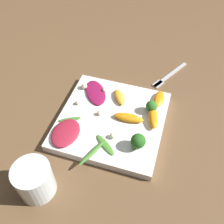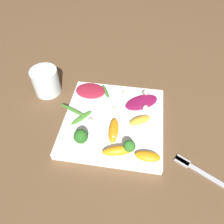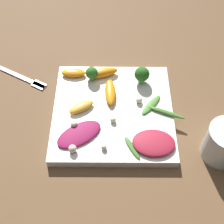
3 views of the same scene
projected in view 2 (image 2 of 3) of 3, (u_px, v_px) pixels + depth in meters
ground_plane at (113, 124)px, 0.62m from camera, size 2.40×2.40×0.00m
plate at (114, 121)px, 0.62m from camera, size 0.27×0.27×0.02m
drinking_glass at (46, 81)px, 0.68m from camera, size 0.08×0.08×0.08m
fork at (199, 171)px, 0.53m from camera, size 0.15×0.09×0.01m
radicchio_leaf_0 at (90, 91)px, 0.67m from camera, size 0.09×0.07×0.01m
radicchio_leaf_1 at (141, 102)px, 0.64m from camera, size 0.12×0.10×0.01m
orange_segment_0 at (114, 130)px, 0.57m from camera, size 0.03×0.08×0.02m
orange_segment_1 at (140, 120)px, 0.60m from camera, size 0.07×0.05×0.02m
orange_segment_2 at (119, 151)px, 0.53m from camera, size 0.08×0.05×0.02m
orange_segment_3 at (148, 156)px, 0.52m from camera, size 0.06×0.03×0.02m
broccoli_floret_0 at (129, 146)px, 0.53m from camera, size 0.03×0.03×0.04m
broccoli_floret_1 at (81, 136)px, 0.54m from camera, size 0.04×0.04×0.04m
arugula_sprig_0 at (106, 91)px, 0.68m from camera, size 0.04×0.06×0.00m
arugula_sprig_1 at (73, 110)px, 0.62m from camera, size 0.09×0.05×0.01m
arugula_sprig_2 at (82, 118)px, 0.61m from camera, size 0.06×0.07×0.01m
macadamia_nut_0 at (146, 92)px, 0.66m from camera, size 0.02×0.02×0.02m
macadamia_nut_1 at (117, 108)px, 0.63m from camera, size 0.01×0.01×0.01m
macadamia_nut_2 at (125, 92)px, 0.67m from camera, size 0.01×0.01×0.01m
macadamia_nut_3 at (145, 108)px, 0.62m from camera, size 0.02×0.02×0.02m
macadamia_nut_4 at (91, 121)px, 0.59m from camera, size 0.01×0.01×0.01m
macadamia_nut_5 at (113, 138)px, 0.56m from camera, size 0.02×0.02×0.02m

